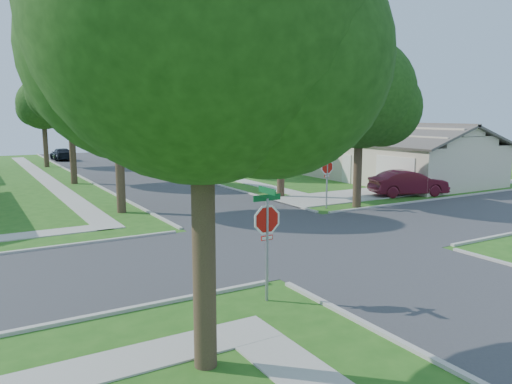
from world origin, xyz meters
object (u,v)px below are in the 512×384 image
at_px(tree_e_mid, 197,95).
at_px(car_driveway, 408,183).
at_px(stop_sign_ne, 327,169).
at_px(tree_sw_corner, 203,30).
at_px(tree_w_mid, 70,89).
at_px(tree_ne_corner, 361,99).
at_px(tree_e_near, 282,99).
at_px(car_curb_east, 160,162).
at_px(tree_w_near, 118,86).
at_px(stop_sign_sw, 267,224).
at_px(house_ne_far, 266,146).
at_px(car_curb_west, 61,154).
at_px(tree_e_far, 144,102).
at_px(tree_w_far, 44,106).
at_px(house_ne_near, 395,160).

distance_m(tree_e_mid, car_driveway, 17.78).
height_order(stop_sign_ne, car_driveway, stop_sign_ne).
xyz_separation_m(tree_e_mid, tree_sw_corner, (-12.19, -28.00, 0.01)).
height_order(tree_w_mid, tree_ne_corner, tree_w_mid).
height_order(tree_e_near, car_curb_east, tree_e_near).
height_order(tree_w_near, car_curb_east, tree_w_near).
bearing_deg(car_curb_east, car_driveway, -68.39).
bearing_deg(tree_w_near, car_driveway, -12.25).
distance_m(stop_sign_sw, tree_ne_corner, 14.64).
distance_m(tree_ne_corner, house_ne_far, 26.91).
height_order(stop_sign_sw, house_ne_far, house_ne_far).
height_order(stop_sign_sw, car_curb_west, stop_sign_sw).
bearing_deg(car_curb_west, tree_sw_corner, 82.99).
bearing_deg(house_ne_far, stop_sign_sw, -121.55).
bearing_deg(tree_e_far, stop_sign_ne, -90.10).
distance_m(stop_sign_sw, car_curb_west, 45.24).
relative_size(stop_sign_ne, tree_w_far, 0.37).
bearing_deg(tree_w_far, house_ne_near, -48.10).
distance_m(stop_sign_ne, tree_ne_corner, 3.96).
distance_m(tree_e_far, car_driveway, 29.76).
xyz_separation_m(tree_e_near, tree_w_far, (-9.40, 25.00, -0.14)).
xyz_separation_m(stop_sign_ne, tree_ne_corner, (1.66, -0.49, 3.56)).
relative_size(tree_e_mid, car_curb_east, 2.03).
bearing_deg(stop_sign_sw, tree_w_near, 89.77).
bearing_deg(tree_sw_corner, stop_sign_sw, 39.97).
xyz_separation_m(tree_e_mid, tree_w_near, (-9.40, -12.00, -0.14)).
bearing_deg(car_driveway, car_curb_east, 40.53).
xyz_separation_m(tree_e_near, tree_w_mid, (-9.39, 12.00, 0.85)).
xyz_separation_m(stop_sign_ne, car_curb_east, (-1.50, 20.93, -1.26)).
distance_m(tree_w_mid, tree_ne_corner, 20.10).
distance_m(tree_w_near, tree_ne_corner, 12.02).
bearing_deg(tree_w_mid, stop_sign_ne, -60.20).
distance_m(stop_sign_sw, tree_sw_corner, 5.54).
bearing_deg(tree_w_near, tree_w_far, 90.01).
height_order(stop_sign_sw, tree_e_mid, tree_e_mid).
bearing_deg(tree_w_far, stop_sign_ne, -72.30).
xyz_separation_m(stop_sign_sw, house_ne_far, (20.69, 33.70, -0.51)).
bearing_deg(house_ne_far, tree_w_far, 166.36).
relative_size(stop_sign_ne, tree_e_far, 0.34).
distance_m(tree_e_near, car_curb_west, 32.63).
bearing_deg(tree_ne_corner, tree_e_far, 93.09).
bearing_deg(tree_w_mid, house_ne_near, -25.88).
xyz_separation_m(stop_sign_ne, house_ne_near, (11.29, 6.30, -0.51)).
bearing_deg(tree_e_mid, stop_sign_ne, -90.20).
relative_size(tree_e_near, tree_w_far, 1.03).
distance_m(tree_w_far, car_driveway, 33.11).
relative_size(stop_sign_sw, house_ne_near, 0.22).
distance_m(house_ne_far, car_driveway, 23.93).
xyz_separation_m(stop_sign_sw, car_curb_west, (2.36, 45.16, -1.40)).
xyz_separation_m(tree_e_near, car_curb_west, (-7.09, 31.45, -5.01)).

